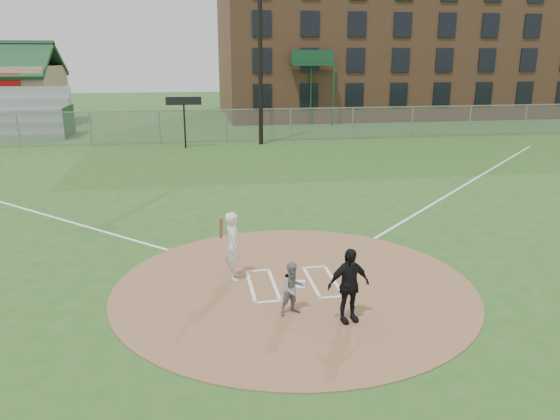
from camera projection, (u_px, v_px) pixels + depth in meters
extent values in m
plane|color=#28531C|center=(294.00, 286.00, 12.76)|extent=(140.00, 140.00, 0.00)
cylinder|color=#906844|center=(294.00, 286.00, 12.75)|extent=(8.40, 8.40, 0.02)
cube|color=white|center=(296.00, 284.00, 12.82)|extent=(0.49, 0.49, 0.03)
cube|color=white|center=(465.00, 185.00, 22.71)|extent=(17.04, 17.04, 0.01)
cube|color=white|center=(5.00, 203.00, 19.87)|extent=(17.04, 17.04, 0.01)
imported|color=gray|center=(293.00, 288.00, 11.24)|extent=(0.65, 0.57, 1.13)
imported|color=black|center=(349.00, 285.00, 10.87)|extent=(0.96, 0.55, 1.55)
cube|color=white|center=(251.00, 286.00, 12.73)|extent=(0.08, 1.80, 0.01)
cube|color=white|center=(274.00, 284.00, 12.82)|extent=(0.08, 1.80, 0.01)
cube|color=white|center=(258.00, 271.00, 13.63)|extent=(0.62, 0.08, 0.01)
cube|color=white|center=(268.00, 302.00, 11.92)|extent=(0.62, 0.08, 0.01)
cube|color=white|center=(334.00, 280.00, 13.05)|extent=(0.08, 1.80, 0.01)
cube|color=white|center=(311.00, 282.00, 12.96)|extent=(0.08, 1.80, 0.01)
cube|color=white|center=(314.00, 267.00, 13.86)|extent=(0.62, 0.08, 0.01)
cube|color=white|center=(332.00, 297.00, 12.15)|extent=(0.62, 0.08, 0.01)
imported|color=white|center=(234.00, 246.00, 12.94)|extent=(0.40, 0.61, 1.66)
cylinder|color=brown|center=(221.00, 228.00, 12.35)|extent=(0.08, 0.60, 0.70)
cube|color=slate|center=(226.00, 126.00, 33.35)|extent=(56.00, 0.03, 2.00)
cube|color=gray|center=(226.00, 110.00, 33.07)|extent=(56.00, 0.06, 0.06)
cube|color=gray|center=(226.00, 126.00, 33.35)|extent=(56.08, 0.08, 2.00)
cube|color=#194728|center=(69.00, 121.00, 35.75)|extent=(0.08, 3.20, 2.00)
cube|color=brown|center=(389.00, 28.00, 49.26)|extent=(30.00, 16.00, 15.00)
cube|color=black|center=(425.00, 25.00, 41.63)|extent=(26.60, 0.10, 12.20)
cube|color=#194728|center=(313.00, 65.00, 40.45)|extent=(3.20, 1.00, 0.15)
cube|color=#194728|center=(311.00, 95.00, 41.54)|extent=(0.12, 0.12, 4.50)
cube|color=#194728|center=(333.00, 96.00, 40.88)|extent=(0.12, 0.12, 4.50)
cube|color=#194728|center=(313.00, 57.00, 40.30)|extent=(3.20, 0.08, 1.00)
cylinder|color=black|center=(260.00, 40.00, 31.34)|extent=(0.26, 0.26, 12.00)
cylinder|color=black|center=(185.00, 126.00, 31.16)|extent=(0.10, 0.10, 2.60)
cube|color=black|center=(184.00, 101.00, 30.78)|extent=(2.00, 0.10, 0.45)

